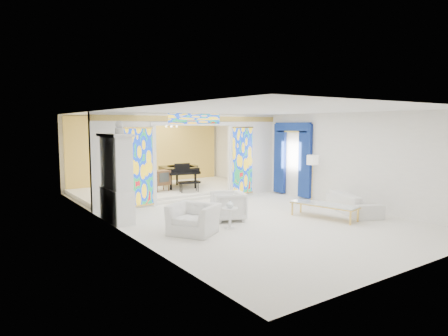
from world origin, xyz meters
TOP-DOWN VIEW (x-y plane):
  - floor at (0.00, 0.00)m, footprint 12.00×12.00m
  - ceiling at (0.00, 0.00)m, footprint 7.00×12.00m
  - wall_back at (0.00, 6.00)m, footprint 7.00×0.02m
  - wall_front at (0.00, -6.00)m, footprint 7.00×0.02m
  - wall_left at (-3.50, 0.00)m, footprint 0.02×12.00m
  - wall_right at (3.50, 0.00)m, footprint 0.02×12.00m
  - partition_wall at (0.00, 2.00)m, footprint 7.00×0.22m
  - stained_glass_left at (-2.03, 1.89)m, footprint 0.90×0.04m
  - stained_glass_right at (2.03, 1.89)m, footprint 0.90×0.04m
  - stained_glass_transom at (0.00, 1.89)m, footprint 2.00×0.04m
  - alcove_platform at (0.00, 4.10)m, footprint 6.80×3.80m
  - gold_curtain_back at (0.00, 5.88)m, footprint 6.70×0.10m
  - chandelier at (0.20, 4.00)m, footprint 0.48×0.48m
  - blue_drapes at (3.40, 0.70)m, footprint 0.14×1.85m
  - china_cabinet at (-3.22, 0.60)m, footprint 0.56×1.46m
  - armchair_left at (-2.13, -1.66)m, footprint 1.40×1.44m
  - armchair_right at (-0.67, -1.02)m, footprint 1.12×1.10m
  - sofa at (2.95, -2.38)m, footprint 1.59×2.22m
  - side_table at (-1.11, -1.75)m, footprint 0.51×0.51m
  - vase at (-1.11, -1.75)m, footprint 0.22×0.22m
  - coffee_table at (1.66, -2.39)m, footprint 1.02×1.97m
  - floor_lamp at (3.13, -0.56)m, footprint 0.45×0.45m
  - grand_piano at (0.61, 4.06)m, footprint 1.84×2.53m
  - tv_console at (-0.56, 3.45)m, footprint 0.73×0.57m

SIDE VIEW (x-z plane):
  - floor at x=0.00m, z-range 0.00..0.00m
  - alcove_platform at x=0.00m, z-range 0.00..0.18m
  - sofa at x=2.95m, z-range 0.00..0.60m
  - side_table at x=-1.11m, z-range 0.08..0.60m
  - armchair_left at x=-2.13m, z-range 0.00..0.71m
  - coffee_table at x=1.66m, z-range 0.18..0.60m
  - armchair_right at x=-0.67m, z-range 0.00..0.79m
  - vase at x=-1.11m, z-range 0.52..0.72m
  - tv_console at x=-0.56m, z-range 0.29..1.06m
  - grand_piano at x=0.61m, z-range 0.35..1.33m
  - china_cabinet at x=-3.22m, z-range -0.19..2.53m
  - stained_glass_left at x=-2.03m, z-range 0.10..2.50m
  - stained_glass_right at x=2.03m, z-range 0.10..2.50m
  - floor_lamp at x=3.13m, z-range 0.57..2.17m
  - wall_back at x=0.00m, z-range 0.00..3.00m
  - wall_front at x=0.00m, z-range 0.00..3.00m
  - wall_left at x=-3.50m, z-range 0.00..3.00m
  - wall_right at x=3.50m, z-range 0.00..3.00m
  - gold_curtain_back at x=0.00m, z-range 0.05..2.95m
  - blue_drapes at x=3.40m, z-range 0.25..2.90m
  - partition_wall at x=0.00m, z-range 0.15..3.15m
  - chandelier at x=0.20m, z-range 2.40..2.70m
  - stained_glass_transom at x=0.00m, z-range 2.65..2.99m
  - ceiling at x=0.00m, z-range 2.99..3.01m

